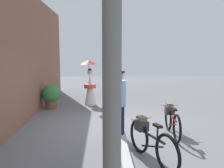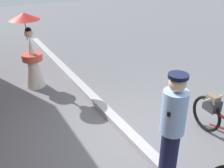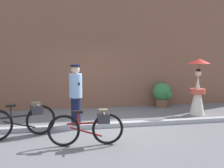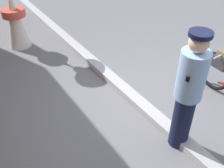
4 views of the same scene
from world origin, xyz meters
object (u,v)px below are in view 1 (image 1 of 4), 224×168
bicycle_near_officer (150,140)px  utility_pole (112,26)px  person_officer (119,103)px  potted_plant_by_door (51,95)px  bicycle_far_side (172,119)px  person_with_parasol (90,84)px

bicycle_near_officer → utility_pole: 3.20m
bicycle_near_officer → person_officer: bearing=21.8°
potted_plant_by_door → person_officer: bearing=-144.9°
bicycle_near_officer → bicycle_far_side: bicycle_near_officer is taller
bicycle_near_officer → utility_pole: size_ratio=0.35×
potted_plant_by_door → utility_pole: utility_pole is taller
bicycle_far_side → person_with_parasol: size_ratio=0.90×
bicycle_far_side → potted_plant_by_door: potted_plant_by_door is taller
person_officer → person_with_parasol: size_ratio=0.93×
bicycle_far_side → utility_pole: utility_pole is taller
bicycle_far_side → utility_pole: bearing=155.9°
person_with_parasol → utility_pole: bearing=-175.6°
bicycle_near_officer → utility_pole: bearing=160.1°
person_officer → bicycle_far_side: bearing=-82.0°
person_officer → person_with_parasol: person_with_parasol is taller
bicycle_far_side → potted_plant_by_door: size_ratio=1.78×
bicycle_far_side → person_officer: size_ratio=0.96×
person_officer → utility_pole: bearing=174.7°
person_with_parasol → bicycle_far_side: bearing=-148.7°
utility_pole → person_officer: bearing=-5.3°
person_officer → potted_plant_by_door: (3.39, 2.38, -0.41)m
bicycle_far_side → person_with_parasol: 4.50m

